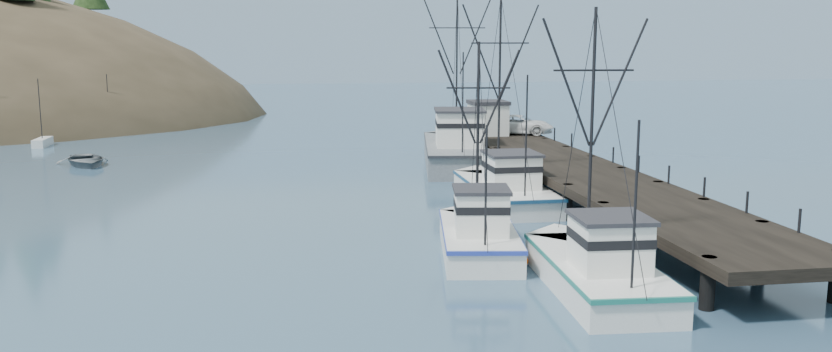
{
  "coord_description": "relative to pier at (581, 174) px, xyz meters",
  "views": [
    {
      "loc": [
        -3.6,
        -30.36,
        9.79
      ],
      "look_at": [
        3.21,
        12.0,
        2.5
      ],
      "focal_mm": 35.0,
      "sensor_mm": 36.0,
      "label": 1
    }
  ],
  "objects": [
    {
      "name": "trawler_mid",
      "position": [
        -8.98,
        -10.83,
        -0.87
      ],
      "size": [
        4.56,
        9.98,
        10.01
      ],
      "color": "silver",
      "rests_on": "ground"
    },
    {
      "name": "trawler_near",
      "position": [
        -5.69,
        -16.91,
        -0.87
      ],
      "size": [
        4.19,
        11.21,
        11.35
      ],
      "color": "silver",
      "rests_on": "ground"
    },
    {
      "name": "ground",
      "position": [
        -14.0,
        -16.0,
        -1.69
      ],
      "size": [
        400.0,
        400.0,
        0.0
      ],
      "primitive_type": "plane",
      "color": "#2E4C68",
      "rests_on": "ground"
    },
    {
      "name": "distant_ridge_far",
      "position": [
        -54.0,
        169.0,
        -1.69
      ],
      "size": [
        180.0,
        25.0,
        18.0
      ],
      "primitive_type": "cube",
      "color": "silver",
      "rests_on": "ground"
    },
    {
      "name": "work_vessel",
      "position": [
        -4.45,
        15.06,
        -0.46
      ],
      "size": [
        7.11,
        16.91,
        13.89
      ],
      "color": "slate",
      "rests_on": "ground"
    },
    {
      "name": "motorboat",
      "position": [
        -33.2,
        19.6,
        -1.69
      ],
      "size": [
        5.68,
        6.59,
        1.15
      ],
      "primitive_type": "imported",
      "rotation": [
        0.0,
        0.0,
        0.37
      ],
      "color": "slate",
      "rests_on": "ground"
    },
    {
      "name": "trawler_far",
      "position": [
        -4.78,
        0.28,
        -0.87
      ],
      "size": [
        4.15,
        12.47,
        12.64
      ],
      "color": "silver",
      "rests_on": "ground"
    },
    {
      "name": "pickup_truck",
      "position": [
        1.37,
        18.0,
        1.1
      ],
      "size": [
        6.24,
        4.71,
        1.57
      ],
      "primitive_type": "imported",
      "rotation": [
        0.0,
        0.0,
        1.15
      ],
      "color": "silver",
      "rests_on": "pier"
    },
    {
      "name": "pier_shed",
      "position": [
        -1.28,
        18.0,
        1.73
      ],
      "size": [
        3.0,
        3.2,
        2.8
      ],
      "color": "silver",
      "rests_on": "pier"
    },
    {
      "name": "pier",
      "position": [
        0.0,
        0.0,
        0.0
      ],
      "size": [
        6.0,
        44.0,
        2.0
      ],
      "color": "black",
      "rests_on": "ground"
    },
    {
      "name": "distant_ridge",
      "position": [
        -4.0,
        154.0,
        -1.69
      ],
      "size": [
        360.0,
        40.0,
        26.0
      ],
      "primitive_type": "cube",
      "color": "#9EB2C6",
      "rests_on": "ground"
    },
    {
      "name": "moored_sailboats",
      "position": [
        -45.79,
        41.21,
        -1.36
      ],
      "size": [
        21.34,
        21.07,
        6.35
      ],
      "color": "silver",
      "rests_on": "ground"
    }
  ]
}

